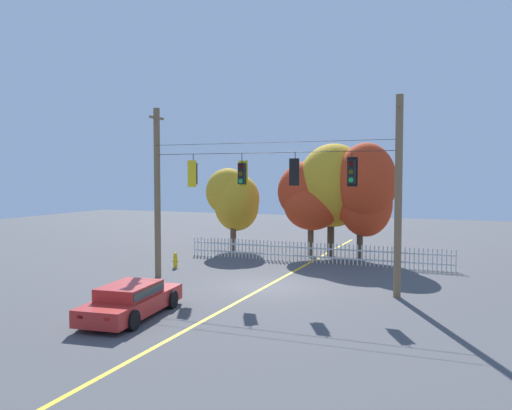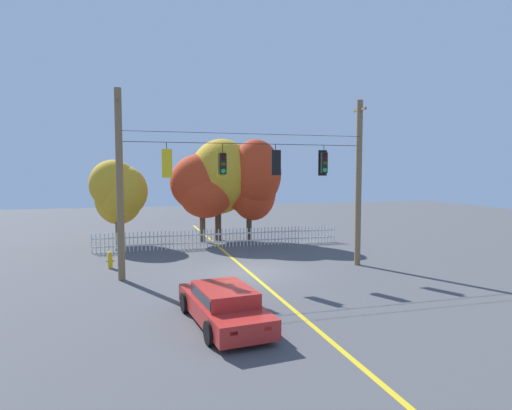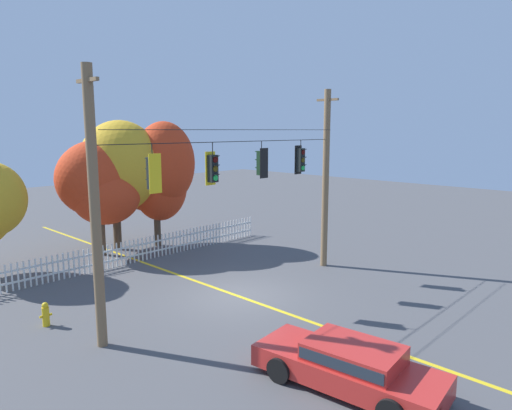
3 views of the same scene
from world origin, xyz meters
name	(u,v)px [view 2 (image 2 of 3)]	position (x,y,z in m)	size (l,w,h in m)	color
ground	(248,272)	(0.00, 0.00, 0.00)	(80.00, 80.00, 0.00)	#4C4C4F
lane_centerline_stripe	(248,272)	(0.00, 0.00, 0.00)	(0.16, 36.00, 0.01)	gold
signal_support_span	(248,183)	(0.00, 0.00, 4.03)	(11.28, 1.10, 7.93)	brown
traffic_signal_eastbound_side	(167,163)	(-3.57, -0.01, 4.88)	(0.43, 0.38, 1.49)	black
traffic_signal_northbound_primary	(223,164)	(-1.17, 0.01, 4.88)	(0.43, 0.38, 1.47)	black
traffic_signal_northbound_secondary	(275,163)	(1.27, -0.01, 4.95)	(0.43, 0.38, 1.40)	black
traffic_signal_southbound_primary	(324,163)	(3.65, 0.01, 4.95)	(0.43, 0.38, 1.42)	black
white_picket_fence	(222,238)	(0.16, 6.73, 0.56)	(14.80, 0.06, 1.11)	silver
autumn_maple_near_fence	(119,192)	(-5.79, 9.32, 3.32)	(3.47, 3.37, 5.27)	brown
autumn_maple_mid	(203,188)	(-0.60, 8.99, 3.52)	(4.00, 3.60, 5.70)	brown
autumn_oak_far_east	(221,180)	(0.63, 9.41, 4.03)	(4.18, 4.24, 6.67)	#473828
autumn_maple_far_west	(251,183)	(2.52, 8.67, 3.84)	(3.88, 3.61, 6.63)	#473828
parked_car	(224,304)	(-2.48, -6.38, 0.60)	(2.20, 4.75, 1.15)	red
fire_hydrant	(110,260)	(-6.07, 2.54, 0.39)	(0.38, 0.22, 0.79)	gold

